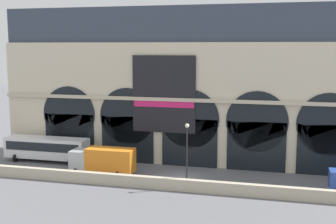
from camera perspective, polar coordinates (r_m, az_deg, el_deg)
name	(u,v)px	position (r m, az deg, el deg)	size (l,w,h in m)	color
ground_plane	(181,178)	(50.00, 1.65, -8.56)	(200.00, 200.00, 0.00)	slate
quay_parapet_wall	(171,184)	(45.78, 0.45, -9.36)	(90.00, 0.70, 1.25)	#B2A891
station_building	(194,88)	(55.37, 3.40, 3.13)	(49.85, 5.38, 19.60)	beige
bus_west	(47,148)	(58.59, -15.51, -4.51)	(11.00, 3.25, 3.10)	white
box_truck_midwest	(103,160)	(51.36, -8.43, -6.21)	(7.50, 2.91, 3.12)	#ADB2B7
street_lamp_quayside	(187,147)	(45.22, 2.48, -4.62)	(0.44, 0.44, 6.90)	black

